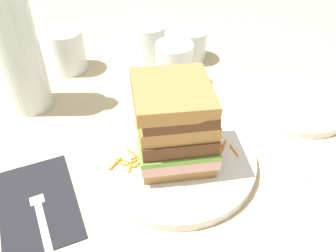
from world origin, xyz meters
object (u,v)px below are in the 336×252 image
Objects in this scene: napkin_dark at (38,204)px; fork at (40,214)px; empty_tumbler_2 at (190,45)px; juice_glass at (174,66)px; empty_tumbler_1 at (150,42)px; water_bottle at (15,43)px; sandwich at (175,125)px; main_plate at (175,160)px; empty_tumbler_0 at (67,51)px; side_plate at (297,104)px; knife at (269,141)px.

napkin_dark is 1.00× the size of fork.
fork is 0.49m from empty_tumbler_2.
empty_tumbler_1 is (-0.01, 0.13, -0.00)m from juice_glass.
empty_tumbler_2 is at bearing 7.66° from water_bottle.
sandwich is at bearing -112.99° from juice_glass.
empty_tumbler_1 is at bearing 76.02° from main_plate.
side_plate is (0.38, -0.31, -0.04)m from empty_tumbler_0.
empty_tumbler_1 reaches higher than empty_tumbler_2.
napkin_dark and knife have the same top height.
napkin_dark is 0.28m from water_bottle.
empty_tumbler_2 is (0.17, 0.30, -0.05)m from sandwich.
water_bottle is (-0.19, 0.25, 0.05)m from sandwich.
side_plate is (0.28, 0.05, -0.07)m from sandwich.
water_bottle is at bearing 127.24° from main_plate.
main_plate is 0.34m from water_bottle.
main_plate is 0.38m from empty_tumbler_0.
side_plate is at bearing -42.11° from juice_glass.
sandwich is 1.59× the size of empty_tumbler_0.
sandwich is 1.87× the size of empty_tumbler_1.
empty_tumbler_0 is 0.48× the size of side_plate.
empty_tumbler_2 is (-0.00, 0.31, 0.03)m from knife.
knife is (0.38, -0.01, 0.00)m from napkin_dark.
empty_tumbler_1 is 1.00× the size of empty_tumbler_2.
sandwich is 0.36m from empty_tumbler_1.
water_bottle is (-0.28, 0.04, 0.09)m from juice_glass.
empty_tumbler_2 reaches higher than side_plate.
napkin_dark is at bearing -107.41° from empty_tumbler_0.
empty_tumbler_0 reaches higher than fork.
fork reaches higher than napkin_dark.
juice_glass is 0.24m from empty_tumbler_0.
napkin_dark is 0.90× the size of side_plate.
napkin_dark is at bearing 177.97° from knife.
fork is 0.39m from juice_glass.
juice_glass is at bearing -7.16° from water_bottle.
main_plate is 0.36m from empty_tumbler_1.
side_plate is (0.11, 0.06, 0.01)m from knife.
empty_tumbler_2 is 0.28m from side_plate.
juice_glass is at bearing 108.85° from knife.
main_plate is at bearing 175.84° from knife.
water_bottle is at bearing 127.18° from sandwich.
sandwich is 0.22m from fork.
empty_tumbler_1 is 0.09m from empty_tumbler_2.
sandwich reaches higher than main_plate.
sandwich is 0.48× the size of water_bottle.
fork is 0.47m from empty_tumbler_1.
main_plate reaches higher than napkin_dark.
main_plate is at bearing 5.70° from fork.
empty_tumbler_1 is (0.09, 0.34, 0.03)m from main_plate.
main_plate is at bearing -52.76° from water_bottle.
knife is 2.22× the size of juice_glass.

